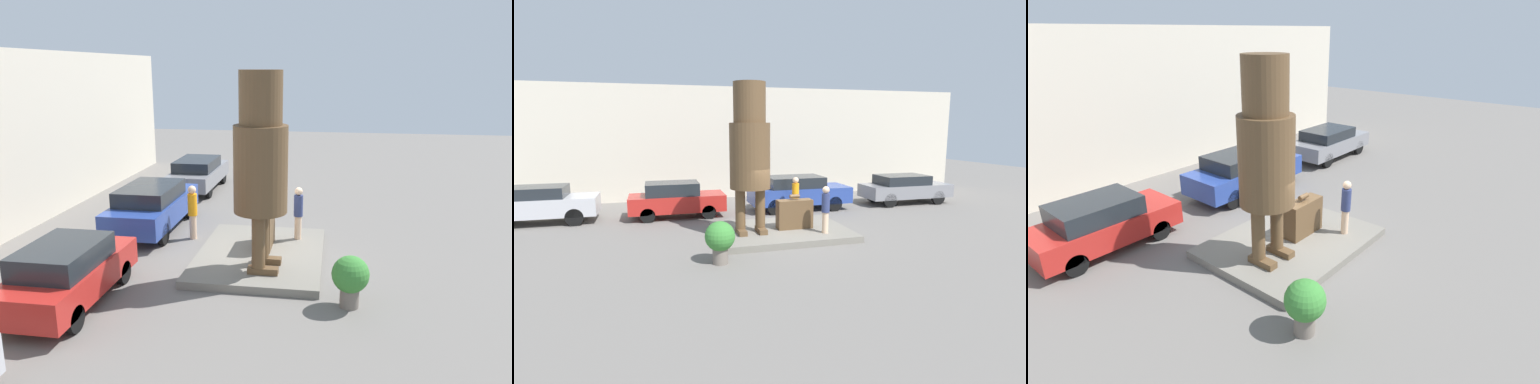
# 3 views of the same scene
# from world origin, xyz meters

# --- Properties ---
(ground_plane) EXTENTS (60.00, 60.00, 0.00)m
(ground_plane) POSITION_xyz_m (0.00, 0.00, 0.00)
(ground_plane) COLOR slate
(pedestal) EXTENTS (4.81, 3.60, 0.22)m
(pedestal) POSITION_xyz_m (0.00, 0.00, 0.11)
(pedestal) COLOR slate
(pedestal) RESTS_ON ground_plane
(statue_figure) EXTENTS (1.40, 1.40, 5.19)m
(statue_figure) POSITION_xyz_m (-1.20, -0.18, 3.26)
(statue_figure) COLOR brown
(statue_figure) RESTS_ON pedestal
(giant_suitcase) EXTENTS (1.31, 0.48, 1.26)m
(giant_suitcase) POSITION_xyz_m (0.50, -0.05, 0.76)
(giant_suitcase) COLOR brown
(giant_suitcase) RESTS_ON pedestal
(tourist) EXTENTS (0.28, 0.28, 1.66)m
(tourist) POSITION_xyz_m (1.31, -0.99, 1.13)
(tourist) COLOR beige
(tourist) RESTS_ON pedestal
(parked_car_red) EXTENTS (4.06, 1.71, 1.54)m
(parked_car_red) POSITION_xyz_m (-3.53, 4.04, 0.80)
(parked_car_red) COLOR #B2231E
(parked_car_red) RESTS_ON ground_plane
(parked_car_blue) EXTENTS (4.72, 1.89, 1.60)m
(parked_car_blue) POSITION_xyz_m (2.15, 4.07, 0.86)
(parked_car_blue) COLOR #284293
(parked_car_blue) RESTS_ON ground_plane
(parked_car_grey) EXTENTS (4.51, 1.83, 1.47)m
(parked_car_grey) POSITION_xyz_m (7.99, 4.07, 0.80)
(parked_car_grey) COLOR gray
(parked_car_grey) RESTS_ON ground_plane
(planter_pot) EXTENTS (0.88, 0.88, 1.26)m
(planter_pot) POSITION_xyz_m (-2.65, -2.50, 0.75)
(planter_pot) COLOR #70665B
(planter_pot) RESTS_ON ground_plane
(worker_hivis) EXTENTS (0.30, 0.30, 1.78)m
(worker_hivis) POSITION_xyz_m (1.43, 2.44, 0.98)
(worker_hivis) COLOR beige
(worker_hivis) RESTS_ON ground_plane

